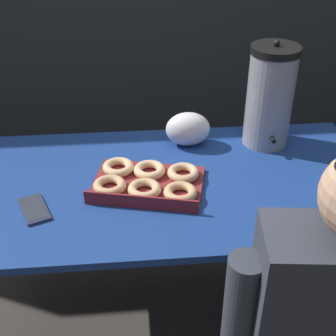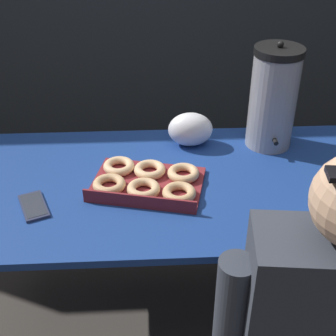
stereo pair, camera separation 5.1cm
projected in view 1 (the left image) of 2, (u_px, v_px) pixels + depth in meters
ground_plane at (175, 309)px, 2.11m from camera, size 12.00×12.00×0.00m
folding_table at (177, 190)px, 1.75m from camera, size 1.50×0.80×0.70m
donut_box at (147, 182)px, 1.68m from camera, size 0.44×0.35×0.05m
coffee_urn at (270, 97)px, 1.85m from camera, size 0.19×0.22×0.44m
cell_phone at (34, 209)px, 1.58m from camera, size 0.13×0.17×0.01m
plastic_bag at (188, 129)px, 1.91m from camera, size 0.18×0.13×0.14m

